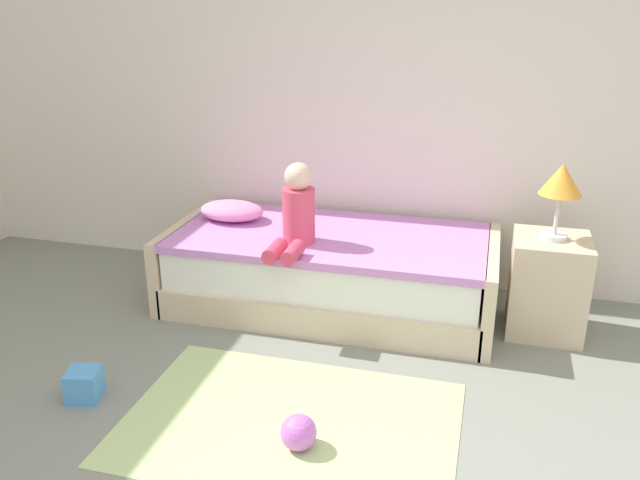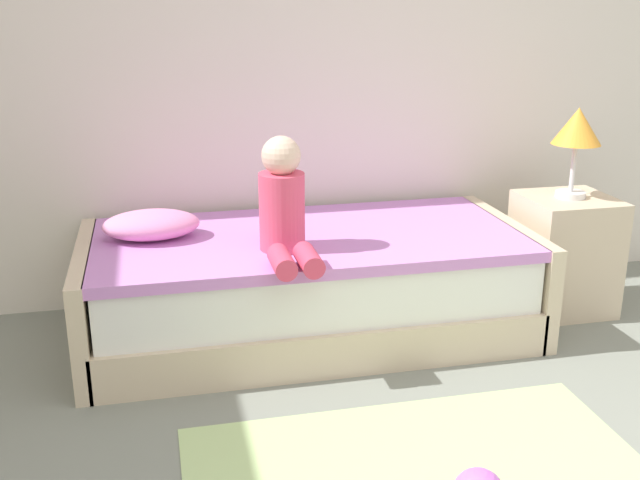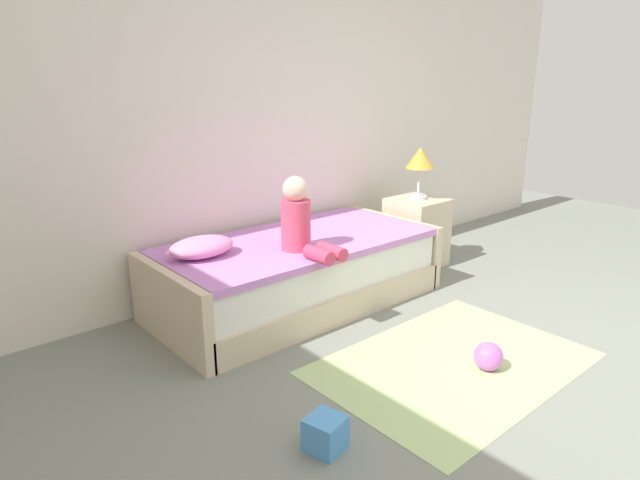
{
  "view_description": "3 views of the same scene",
  "coord_description": "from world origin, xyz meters",
  "px_view_note": "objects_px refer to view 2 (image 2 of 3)",
  "views": [
    {
      "loc": [
        0.4,
        -1.81,
        1.94
      ],
      "look_at": [
        -0.57,
        1.75,
        0.55
      ],
      "focal_mm": 36.7,
      "sensor_mm": 36.0,
      "label": 1
    },
    {
      "loc": [
        -1.25,
        -1.26,
        1.55
      ],
      "look_at": [
        -0.57,
        1.75,
        0.55
      ],
      "focal_mm": 41.86,
      "sensor_mm": 36.0,
      "label": 2
    },
    {
      "loc": [
        -2.89,
        -0.93,
        1.62
      ],
      "look_at": [
        -0.57,
        1.75,
        0.55
      ],
      "focal_mm": 30.33,
      "sensor_mm": 36.0,
      "label": 3
    }
  ],
  "objects_px": {
    "nightstand": "(564,253)",
    "table_lamp": "(577,131)",
    "child_figure": "(284,207)",
    "pillow": "(151,225)",
    "bed": "(308,285)"
  },
  "relations": [
    {
      "from": "nightstand",
      "to": "table_lamp",
      "type": "relative_size",
      "value": 1.33
    },
    {
      "from": "nightstand",
      "to": "pillow",
      "type": "height_order",
      "value": "pillow"
    },
    {
      "from": "bed",
      "to": "nightstand",
      "type": "distance_m",
      "value": 1.35
    },
    {
      "from": "pillow",
      "to": "nightstand",
      "type": "bearing_deg",
      "value": -2.74
    },
    {
      "from": "nightstand",
      "to": "child_figure",
      "type": "xyz_separation_m",
      "value": [
        -1.5,
        -0.23,
        0.4
      ]
    },
    {
      "from": "nightstand",
      "to": "child_figure",
      "type": "height_order",
      "value": "child_figure"
    },
    {
      "from": "bed",
      "to": "nightstand",
      "type": "xyz_separation_m",
      "value": [
        1.35,
        0.0,
        0.05
      ]
    },
    {
      "from": "table_lamp",
      "to": "child_figure",
      "type": "bearing_deg",
      "value": -171.32
    },
    {
      "from": "table_lamp",
      "to": "pillow",
      "type": "height_order",
      "value": "table_lamp"
    },
    {
      "from": "child_figure",
      "to": "pillow",
      "type": "height_order",
      "value": "child_figure"
    },
    {
      "from": "bed",
      "to": "table_lamp",
      "type": "relative_size",
      "value": 4.69
    },
    {
      "from": "bed",
      "to": "pillow",
      "type": "distance_m",
      "value": 0.79
    },
    {
      "from": "child_figure",
      "to": "pillow",
      "type": "relative_size",
      "value": 1.16
    },
    {
      "from": "nightstand",
      "to": "child_figure",
      "type": "relative_size",
      "value": 1.18
    },
    {
      "from": "child_figure",
      "to": "pillow",
      "type": "xyz_separation_m",
      "value": [
        -0.56,
        0.33,
        -0.14
      ]
    }
  ]
}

